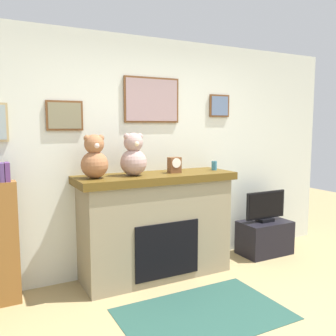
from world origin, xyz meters
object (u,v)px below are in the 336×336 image
tv_stand (265,237)px  mantel_clock (174,165)px  fireplace (156,225)px  teddy_bear_tan (133,156)px  television (266,207)px  teddy_bear_grey (94,159)px  candle_jar (214,166)px

tv_stand → mantel_clock: mantel_clock is taller
fireplace → teddy_bear_tan: bearing=-176.0°
television → mantel_clock: bearing=179.5°
teddy_bear_tan → fireplace: bearing=4.0°
mantel_clock → teddy_bear_tan: 0.49m
fireplace → tv_stand: size_ratio=2.66×
teddy_bear_grey → teddy_bear_tan: teddy_bear_tan is taller
mantel_clock → teddy_bear_tan: bearing=179.9°
television → teddy_bear_grey: size_ratio=1.39×
television → candle_jar: size_ratio=5.69×
tv_stand → mantel_clock: bearing=179.5°
television → teddy_bear_grey: teddy_bear_grey is taller
television → candle_jar: candle_jar is taller
fireplace → television: 1.53m
television → tv_stand: bearing=90.0°
fireplace → teddy_bear_tan: 0.80m
tv_stand → teddy_bear_grey: bearing=179.7°
television → teddy_bear_tan: bearing=179.6°
fireplace → teddy_bear_grey: (-0.67, -0.02, 0.75)m
mantel_clock → teddy_bear_grey: bearing=179.9°
fireplace → teddy_bear_tan: (-0.26, -0.02, 0.75)m
tv_stand → candle_jar: 1.25m
teddy_bear_tan → teddy_bear_grey: bearing=180.0°
television → teddy_bear_tan: size_ratio=1.36×
tv_stand → teddy_bear_tan: size_ratio=1.47×
tv_stand → television: (0.00, -0.00, 0.40)m
tv_stand → teddy_bear_grey: (-2.19, 0.01, 1.11)m
tv_stand → teddy_bear_grey: size_ratio=1.51×
fireplace → television: fireplace is taller
fireplace → teddy_bear_grey: teddy_bear_grey is taller
fireplace → candle_jar: (0.74, -0.02, 0.61)m
fireplace → tv_stand: fireplace is taller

